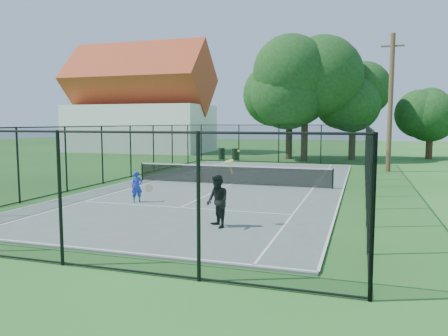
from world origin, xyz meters
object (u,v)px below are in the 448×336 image
(trash_bin_right, at_px, (235,154))
(player_blue, at_px, (137,187))
(tennis_net, at_px, (231,174))
(utility_pole, at_px, (390,103))
(trash_bin_left, at_px, (222,154))
(player_black, at_px, (217,201))

(trash_bin_right, height_order, player_blue, player_blue)
(tennis_net, xyz_separation_m, utility_pole, (7.89, 9.00, 3.85))
(utility_pole, bearing_deg, trash_bin_right, 155.20)
(tennis_net, xyz_separation_m, trash_bin_left, (-5.22, 14.56, -0.08))
(trash_bin_left, xyz_separation_m, player_black, (7.46, -23.38, 0.35))
(trash_bin_left, height_order, player_blue, player_blue)
(trash_bin_right, height_order, utility_pole, utility_pole)
(utility_pole, bearing_deg, trash_bin_left, 157.02)
(trash_bin_left, relative_size, trash_bin_right, 1.03)
(trash_bin_right, bearing_deg, player_black, -75.02)
(player_blue, xyz_separation_m, player_black, (4.30, -2.95, 0.18))
(trash_bin_right, distance_m, player_black, 24.14)
(tennis_net, distance_m, player_blue, 6.23)
(tennis_net, distance_m, trash_bin_right, 15.03)
(trash_bin_right, relative_size, utility_pole, 0.11)
(utility_pole, bearing_deg, player_blue, -123.76)
(trash_bin_left, distance_m, trash_bin_right, 1.22)
(utility_pole, xyz_separation_m, player_black, (-5.64, -17.83, -3.58))
(tennis_net, distance_m, player_black, 9.11)
(tennis_net, relative_size, player_black, 4.39)
(player_black, bearing_deg, player_blue, 145.53)
(trash_bin_right, bearing_deg, tennis_net, -74.58)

